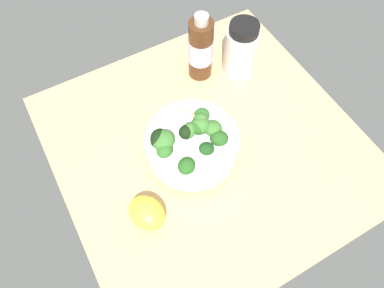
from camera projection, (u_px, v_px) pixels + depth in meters
The scene contains 5 objects.
ground_plane at pixel (207, 147), 73.51cm from camera, with size 57.31×57.31×3.21cm, color tan.
bowl_of_broccoli at pixel (191, 143), 67.06cm from camera, with size 17.12×17.12×9.78cm.
lemon_wedge at pixel (147, 213), 62.71cm from camera, with size 6.95×5.45×4.28cm, color yellow.
bottle_tall at pixel (241, 49), 76.74cm from camera, with size 7.15×7.15×12.49cm.
bottle_short at pixel (201, 49), 75.18cm from camera, with size 5.16×5.16×15.67cm.
Camera 1 is at (-20.53, -30.28, 62.23)cm, focal length 34.25 mm.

